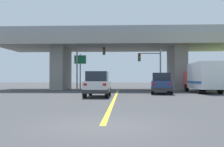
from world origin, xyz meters
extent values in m
plane|color=#424244|center=(0.00, 27.88, 0.00)|extent=(160.00, 160.00, 0.00)
cube|color=gray|center=(0.00, 27.88, 6.39)|extent=(32.04, 9.65, 1.29)
cube|color=gray|center=(-8.00, 27.88, 2.87)|extent=(1.70, 5.79, 5.74)
cube|color=gray|center=(8.00, 27.88, 2.87)|extent=(1.70, 5.79, 5.74)
cube|color=gray|center=(0.00, 23.20, 7.48)|extent=(32.04, 0.20, 0.90)
cube|color=gray|center=(0.00, 32.55, 7.48)|extent=(32.04, 0.20, 0.90)
cube|color=yellow|center=(0.00, 12.54, 0.00)|extent=(0.20, 25.09, 0.01)
cube|color=silver|center=(-1.41, 12.99, 0.81)|extent=(1.85, 4.47, 0.90)
cube|color=#1E232D|center=(-1.41, 12.66, 1.64)|extent=(1.63, 2.46, 0.76)
cube|color=#2D2D30|center=(-1.41, 10.81, 0.50)|extent=(1.88, 0.20, 0.28)
cube|color=red|center=(-2.10, 10.74, 1.03)|extent=(0.24, 0.06, 0.16)
cube|color=red|center=(-0.72, 10.74, 1.03)|extent=(0.24, 0.06, 0.16)
cylinder|color=black|center=(-2.23, 14.68, 0.36)|extent=(0.26, 0.72, 0.72)
cylinder|color=black|center=(-0.58, 14.68, 0.36)|extent=(0.26, 0.72, 0.72)
cylinder|color=black|center=(-2.23, 11.31, 0.36)|extent=(0.26, 0.72, 0.72)
cylinder|color=black|center=(-0.58, 11.31, 0.36)|extent=(0.26, 0.72, 0.72)
cube|color=navy|center=(4.34, 17.59, 0.81)|extent=(2.35, 4.81, 0.90)
cube|color=#1E232D|center=(4.30, 17.24, 1.64)|extent=(1.91, 2.71, 0.76)
cube|color=#2D2D30|center=(4.09, 15.33, 0.50)|extent=(1.91, 0.40, 0.28)
cube|color=red|center=(3.39, 15.34, 1.03)|extent=(0.25, 0.09, 0.16)
cube|color=red|center=(4.78, 15.19, 1.03)|extent=(0.25, 0.09, 0.16)
cylinder|color=black|center=(3.70, 19.44, 0.36)|extent=(0.34, 0.74, 0.72)
cylinder|color=black|center=(5.35, 19.26, 0.36)|extent=(0.34, 0.74, 0.72)
cylinder|color=black|center=(3.32, 15.92, 0.36)|extent=(0.34, 0.74, 0.72)
cylinder|color=black|center=(4.97, 15.74, 0.36)|extent=(0.34, 0.74, 0.72)
cube|color=red|center=(8.95, 22.27, 1.40)|extent=(2.20, 2.00, 1.90)
cube|color=silver|center=(8.95, 18.68, 1.77)|extent=(2.31, 5.18, 2.65)
cube|color=#195999|center=(8.95, 18.68, 1.11)|extent=(2.33, 5.07, 0.24)
cylinder|color=black|center=(7.95, 22.27, 0.45)|extent=(0.30, 0.90, 0.90)
cylinder|color=black|center=(9.95, 22.27, 0.45)|extent=(0.30, 0.90, 0.90)
cylinder|color=black|center=(7.95, 17.38, 0.45)|extent=(0.30, 0.90, 0.90)
cylinder|color=black|center=(9.95, 17.38, 0.45)|extent=(0.30, 0.90, 0.90)
cylinder|color=slate|center=(5.17, 23.70, 2.55)|extent=(0.18, 0.18, 5.10)
cylinder|color=slate|center=(3.89, 23.70, 4.57)|extent=(2.56, 0.12, 0.12)
cube|color=black|center=(2.61, 23.70, 4.09)|extent=(0.32, 0.26, 0.96)
sphere|color=red|center=(2.61, 23.55, 4.39)|extent=(0.16, 0.16, 0.16)
sphere|color=gold|center=(2.61, 23.55, 4.09)|extent=(0.16, 0.16, 0.16)
sphere|color=green|center=(2.61, 23.55, 3.79)|extent=(0.16, 0.16, 0.16)
cylinder|color=slate|center=(-5.17, 24.42, 2.99)|extent=(0.18, 0.18, 5.99)
cylinder|color=slate|center=(-3.47, 24.42, 5.45)|extent=(3.41, 0.12, 0.12)
cube|color=black|center=(-1.76, 24.42, 4.97)|extent=(0.32, 0.26, 0.96)
sphere|color=red|center=(-1.76, 24.27, 5.27)|extent=(0.16, 0.16, 0.16)
sphere|color=gold|center=(-1.76, 24.27, 4.97)|extent=(0.16, 0.16, 0.16)
sphere|color=green|center=(-1.76, 24.27, 4.67)|extent=(0.16, 0.16, 0.16)
cylinder|color=#56595E|center=(-4.99, 25.78, 2.36)|extent=(0.14, 0.14, 4.73)
cube|color=#146638|center=(-4.99, 25.72, 4.00)|extent=(1.51, 0.08, 1.05)
cube|color=white|center=(-4.99, 25.72, 4.00)|extent=(1.59, 0.04, 1.13)
camera|label=1|loc=(0.62, -7.73, 1.40)|focal=41.26mm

